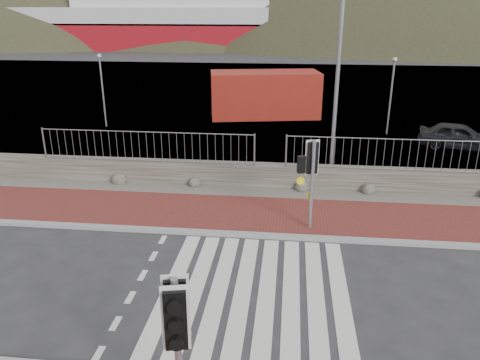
# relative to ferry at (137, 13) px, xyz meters

# --- Properties ---
(ground) EXTENTS (220.00, 220.00, 0.00)m
(ground) POSITION_rel_ferry_xyz_m (24.65, -67.90, -5.36)
(ground) COLOR #28282B
(ground) RESTS_ON ground
(sidewalk_far) EXTENTS (40.00, 3.00, 0.08)m
(sidewalk_far) POSITION_rel_ferry_xyz_m (24.65, -63.40, -5.32)
(sidewalk_far) COLOR maroon
(sidewalk_far) RESTS_ON ground
(kerb_far) EXTENTS (40.00, 0.25, 0.12)m
(kerb_far) POSITION_rel_ferry_xyz_m (24.65, -64.90, -5.31)
(kerb_far) COLOR gray
(kerb_far) RESTS_ON ground
(zebra_crossing) EXTENTS (4.62, 5.60, 0.01)m
(zebra_crossing) POSITION_rel_ferry_xyz_m (24.65, -67.90, -5.36)
(zebra_crossing) COLOR silver
(zebra_crossing) RESTS_ON ground
(gravel_strip) EXTENTS (40.00, 1.50, 0.06)m
(gravel_strip) POSITION_rel_ferry_xyz_m (24.65, -61.40, -5.33)
(gravel_strip) COLOR #59544C
(gravel_strip) RESTS_ON ground
(stone_wall) EXTENTS (40.00, 0.60, 0.90)m
(stone_wall) POSITION_rel_ferry_xyz_m (24.65, -60.60, -4.91)
(stone_wall) COLOR #434037
(stone_wall) RESTS_ON ground
(railing) EXTENTS (18.07, 0.07, 1.22)m
(railing) POSITION_rel_ferry_xyz_m (24.65, -60.75, -3.54)
(railing) COLOR gray
(railing) RESTS_ON stone_wall
(quay) EXTENTS (120.00, 40.00, 0.50)m
(quay) POSITION_rel_ferry_xyz_m (24.65, -40.00, -5.36)
(quay) COLOR #4C4C4F
(quay) RESTS_ON ground
(water) EXTENTS (220.00, 50.00, 0.05)m
(water) POSITION_rel_ferry_xyz_m (24.65, -5.00, -5.36)
(water) COLOR #3F4C54
(water) RESTS_ON ground
(ferry) EXTENTS (50.00, 16.00, 20.00)m
(ferry) POSITION_rel_ferry_xyz_m (0.00, 0.00, 0.00)
(ferry) COLOR maroon
(ferry) RESTS_ON ground
(hills_backdrop) EXTENTS (254.00, 90.00, 100.00)m
(hills_backdrop) POSITION_rel_ferry_xyz_m (31.40, 20.00, -28.42)
(hills_backdrop) COLOR #2B331E
(hills_backdrop) RESTS_ON ground
(traffic_signal_near) EXTENTS (0.47, 0.34, 2.95)m
(traffic_signal_near) POSITION_rel_ferry_xyz_m (23.77, -71.97, -3.24)
(traffic_signal_near) COLOR gray
(traffic_signal_near) RESTS_ON ground
(traffic_signal_far) EXTENTS (0.72, 0.37, 2.93)m
(traffic_signal_far) POSITION_rel_ferry_xyz_m (26.06, -64.22, -3.24)
(traffic_signal_far) COLOR gray
(traffic_signal_far) RESTS_ON ground
(streetlight) EXTENTS (1.78, 0.81, 8.74)m
(streetlight) POSITION_rel_ferry_xyz_m (27.18, -59.85, -0.44)
(streetlight) COLOR gray
(streetlight) RESTS_ON ground
(shipping_container) EXTENTS (7.08, 3.96, 2.79)m
(shipping_container) POSITION_rel_ferry_xyz_m (23.70, -48.35, -3.97)
(shipping_container) COLOR #9B2E10
(shipping_container) RESTS_ON ground
(car_a) EXTENTS (4.02, 2.48, 1.28)m
(car_a) POSITION_rel_ferry_xyz_m (33.61, -54.45, -4.72)
(car_a) COLOR black
(car_a) RESTS_ON ground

